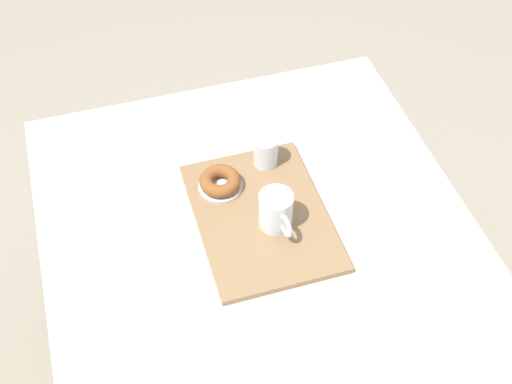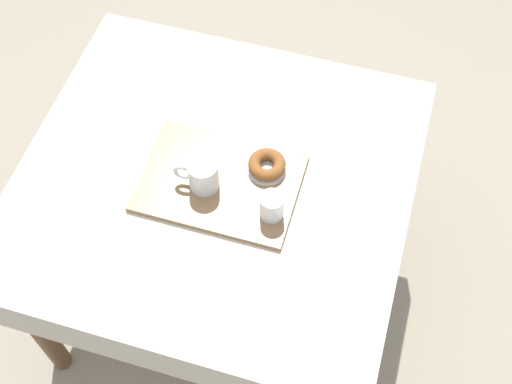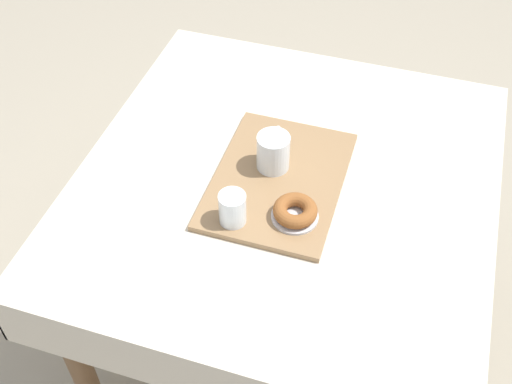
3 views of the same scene
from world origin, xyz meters
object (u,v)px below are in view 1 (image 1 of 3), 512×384
(tea_mug_left, at_px, (276,211))
(sugar_donut_left, at_px, (220,181))
(dining_table, at_px, (258,253))
(water_glass_near, at_px, (266,152))
(serving_tray, at_px, (261,216))
(donut_plate_left, at_px, (220,186))

(tea_mug_left, relative_size, sugar_donut_left, 1.20)
(dining_table, relative_size, sugar_donut_left, 10.44)
(water_glass_near, height_order, sugar_donut_left, water_glass_near)
(serving_tray, bearing_deg, water_glass_near, 159.27)
(tea_mug_left, bearing_deg, dining_table, -111.26)
(dining_table, xyz_separation_m, serving_tray, (-0.02, 0.02, 0.12))
(donut_plate_left, bearing_deg, dining_table, 22.87)
(water_glass_near, distance_m, donut_plate_left, 0.15)
(dining_table, relative_size, donut_plate_left, 9.76)
(serving_tray, xyz_separation_m, tea_mug_left, (0.04, 0.03, 0.05))
(dining_table, bearing_deg, tea_mug_left, 68.74)
(tea_mug_left, distance_m, donut_plate_left, 0.19)
(tea_mug_left, bearing_deg, serving_tray, -145.85)
(donut_plate_left, bearing_deg, water_glass_near, 110.85)
(donut_plate_left, height_order, sugar_donut_left, sugar_donut_left)
(water_glass_near, bearing_deg, tea_mug_left, -10.45)
(dining_table, distance_m, sugar_donut_left, 0.21)
(water_glass_near, relative_size, donut_plate_left, 0.73)
(sugar_donut_left, bearing_deg, serving_tray, 32.43)
(serving_tray, distance_m, donut_plate_left, 0.14)
(tea_mug_left, distance_m, water_glass_near, 0.21)
(serving_tray, relative_size, sugar_donut_left, 4.15)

